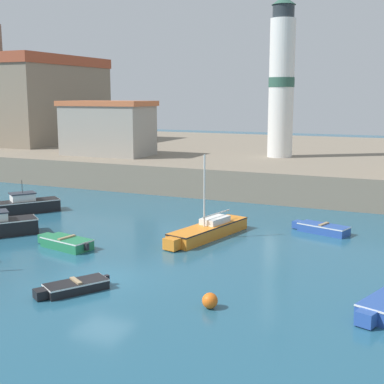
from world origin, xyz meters
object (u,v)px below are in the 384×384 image
object	(u,v)px
dinghy_blue_3	(322,228)
harbor_shed_mid_row	(108,128)
mooring_buoy	(210,301)
dinghy_green_1	(65,242)
sailboat_orange_5	(208,230)
motorboat_black_0	(24,205)
church	(30,95)
lighthouse	(282,80)
dinghy_black_2	(74,286)

from	to	relation	value
dinghy_blue_3	harbor_shed_mid_row	world-z (taller)	harbor_shed_mid_row
mooring_buoy	dinghy_blue_3	bearing A→B (deg)	82.70
dinghy_green_1	dinghy_blue_3	xyz separation A→B (m)	(12.25, 9.09, -0.02)
sailboat_orange_5	mooring_buoy	xyz separation A→B (m)	(4.17, -9.88, -0.14)
motorboat_black_0	sailboat_orange_5	size ratio (longest dim) A/B	0.70
church	lighthouse	world-z (taller)	church
dinghy_green_1	mooring_buoy	world-z (taller)	dinghy_green_1
dinghy_blue_3	lighthouse	bearing A→B (deg)	112.63
lighthouse	dinghy_blue_3	bearing A→B (deg)	-67.37
motorboat_black_0	harbor_shed_mid_row	xyz separation A→B (m)	(-3.11, 15.88, 4.56)
sailboat_orange_5	dinghy_black_2	bearing A→B (deg)	-99.59
mooring_buoy	harbor_shed_mid_row	world-z (taller)	harbor_shed_mid_row
dinghy_green_1	church	xyz separation A→B (m)	(-28.47, 30.82, 7.99)
dinghy_green_1	harbor_shed_mid_row	distance (m)	25.19
motorboat_black_0	mooring_buoy	distance (m)	21.59
lighthouse	dinghy_black_2	bearing A→B (deg)	-90.20
dinghy_green_1	church	world-z (taller)	church
dinghy_blue_3	harbor_shed_mid_row	distance (m)	27.32
church	lighthouse	distance (m)	33.33
motorboat_black_0	lighthouse	bearing A→B (deg)	58.74
dinghy_black_2	lighthouse	distance (m)	34.01
motorboat_black_0	dinghy_blue_3	size ratio (longest dim) A/B	1.35
church	lighthouse	xyz separation A→B (m)	(33.12, -3.51, 1.38)
dinghy_blue_3	lighthouse	distance (m)	21.87
church	harbor_shed_mid_row	xyz separation A→B (m)	(17.12, -8.86, -3.18)
motorboat_black_0	church	size ratio (longest dim) A/B	0.29
motorboat_black_0	mooring_buoy	world-z (taller)	motorboat_black_0
dinghy_green_1	harbor_shed_mid_row	size ratio (longest dim) A/B	0.41
sailboat_orange_5	lighthouse	xyz separation A→B (m)	(-1.68, 22.07, 9.23)
mooring_buoy	church	distance (m)	53.29
lighthouse	dinghy_green_1	bearing A→B (deg)	-99.66
dinghy_black_2	mooring_buoy	bearing A→B (deg)	6.86
dinghy_blue_3	harbor_shed_mid_row	xyz separation A→B (m)	(-23.60, 12.87, 4.84)
dinghy_black_2	harbor_shed_mid_row	size ratio (longest dim) A/B	0.35
church	mooring_buoy	bearing A→B (deg)	-42.31
motorboat_black_0	dinghy_black_2	xyz separation A→B (m)	(12.78, -11.44, -0.32)
mooring_buoy	sailboat_orange_5	bearing A→B (deg)	112.86
dinghy_green_1	church	size ratio (longest dim) A/B	0.22
mooring_buoy	harbor_shed_mid_row	distance (m)	34.75
church	dinghy_black_2	bearing A→B (deg)	-47.63
lighthouse	harbor_shed_mid_row	bearing A→B (deg)	-161.48
lighthouse	motorboat_black_0	bearing A→B (deg)	-121.26
motorboat_black_0	mooring_buoy	xyz separation A→B (m)	(18.73, -10.72, -0.25)
sailboat_orange_5	harbor_shed_mid_row	size ratio (longest dim) A/B	0.79
dinghy_blue_3	mooring_buoy	bearing A→B (deg)	-97.30
lighthouse	church	bearing A→B (deg)	173.96
motorboat_black_0	dinghy_black_2	size ratio (longest dim) A/B	1.58
dinghy_black_2	sailboat_orange_5	xyz separation A→B (m)	(1.79, 10.60, 0.20)
dinghy_black_2	motorboat_black_0	bearing A→B (deg)	138.16
dinghy_green_1	harbor_shed_mid_row	world-z (taller)	harbor_shed_mid_row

